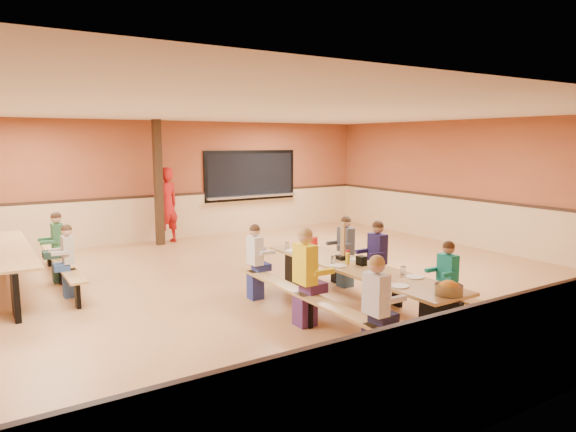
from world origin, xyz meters
TOP-DOWN VIEW (x-y plane):
  - ground at (0.00, 0.00)m, footprint 12.00×12.00m
  - room_envelope at (0.00, 0.00)m, footprint 12.04×10.04m
  - kitchen_pass_through at (2.60, 4.96)m, footprint 2.78×0.28m
  - structural_post at (-0.20, 4.40)m, footprint 0.18×0.18m
  - cafeteria_table_main at (0.51, -2.11)m, footprint 1.91×3.70m
  - cafeteria_table_second at (-3.63, 1.95)m, footprint 1.91×3.70m
  - seated_child_white_left at (-0.32, -3.45)m, footprint 0.38×0.31m
  - seated_adult_yellow at (-0.32, -2.04)m, footprint 0.43×0.35m
  - seated_child_grey_left at (-0.32, -0.63)m, footprint 0.36×0.29m
  - seated_child_teal_right at (1.33, -3.04)m, footprint 0.34×0.28m
  - seated_child_navy_right at (1.33, -1.64)m, footprint 0.38×0.31m
  - seated_child_char_right at (1.33, -0.85)m, footprint 0.37×0.30m
  - seated_child_green_sec at (-2.80, 2.12)m, footprint 0.38×0.31m
  - seated_child_tan_sec at (-2.80, 1.06)m, footprint 0.35×0.28m
  - standing_woman at (0.02, 4.55)m, footprint 0.78×0.63m
  - punch_pitcher at (0.56, -0.97)m, footprint 0.16×0.16m
  - chip_bowl at (0.51, -3.76)m, footprint 0.32×0.32m
  - napkin_dispenser at (0.60, -2.12)m, footprint 0.10×0.14m
  - condiment_mustard at (0.45, -1.99)m, footprint 0.06×0.06m
  - condiment_ketchup at (0.38, -2.74)m, footprint 0.06×0.06m
  - table_paddle at (0.59, -1.69)m, footprint 0.16×0.16m
  - place_settings at (0.51, -2.11)m, footprint 0.65×3.30m

SIDE VIEW (x-z plane):
  - ground at x=0.00m, z-range 0.00..0.00m
  - cafeteria_table_main at x=0.51m, z-range 0.16..0.90m
  - cafeteria_table_second at x=-3.63m, z-range 0.16..0.90m
  - seated_child_teal_right at x=1.33m, z-range 0.00..1.15m
  - seated_child_tan_sec at x=-2.80m, z-range 0.00..1.16m
  - seated_child_grey_left at x=-0.32m, z-range 0.00..1.18m
  - seated_child_char_right at x=1.33m, z-range 0.00..1.21m
  - seated_child_white_left at x=-0.32m, z-range 0.00..1.22m
  - seated_child_navy_right at x=1.33m, z-range 0.00..1.24m
  - seated_child_green_sec at x=-2.80m, z-range 0.00..1.24m
  - seated_adult_yellow at x=-0.32m, z-range 0.00..1.34m
  - room_envelope at x=0.00m, z-range -0.82..2.20m
  - place_settings at x=0.51m, z-range 0.74..0.85m
  - napkin_dispenser at x=0.60m, z-range 0.74..0.87m
  - chip_bowl at x=0.51m, z-range 0.74..0.89m
  - condiment_mustard at x=0.45m, z-range 0.74..0.91m
  - condiment_ketchup at x=0.38m, z-range 0.74..0.91m
  - punch_pitcher at x=0.56m, z-range 0.74..0.96m
  - table_paddle at x=0.59m, z-range 0.60..1.16m
  - standing_woman at x=0.02m, z-range 0.00..1.86m
  - kitchen_pass_through at x=2.60m, z-range 0.80..2.18m
  - structural_post at x=-0.20m, z-range 0.00..3.00m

